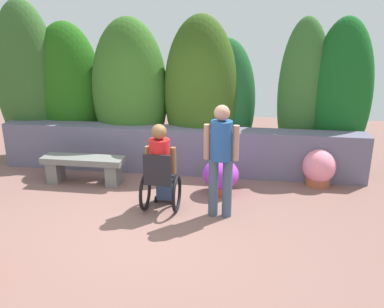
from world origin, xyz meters
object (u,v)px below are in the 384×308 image
Objects in this scene: stone_bench at (84,166)px; person_standing_companion at (221,154)px; flower_pot_red_accent at (319,169)px; person_in_wheelchair at (161,170)px; flower_pot_terracotta_by_wall at (221,176)px.

person_standing_companion reaches higher than stone_bench.
flower_pot_red_accent is (4.02, 0.51, -0.02)m from stone_bench.
stone_bench is at bearing 145.11° from person_in_wheelchair.
flower_pot_red_accent is at bearing 20.54° from person_in_wheelchair.
flower_pot_red_accent reaches higher than stone_bench.
person_in_wheelchair is at bearing -151.85° from flower_pot_red_accent.
person_standing_companion is (2.44, -0.89, 0.62)m from stone_bench.
person_standing_companion is 1.06m from flower_pot_terracotta_by_wall.
person_in_wheelchair is 1.16m from flower_pot_terracotta_by_wall.
flower_pot_terracotta_by_wall is (2.38, -0.06, -0.03)m from stone_bench.
person_standing_companion reaches higher than flower_pot_red_accent.
flower_pot_terracotta_by_wall is 0.92× the size of flower_pot_red_accent.
person_standing_companion is 2.56× the size of flower_pot_red_accent.
person_in_wheelchair reaches higher than flower_pot_terracotta_by_wall.
flower_pot_red_accent is at bearing 15.12° from stone_bench.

